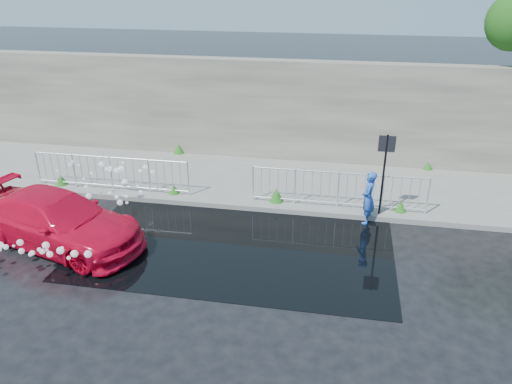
% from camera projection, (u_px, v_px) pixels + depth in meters
% --- Properties ---
extents(ground, '(90.00, 90.00, 0.00)m').
position_uv_depth(ground, '(208.00, 262.00, 12.17)').
color(ground, black).
rests_on(ground, ground).
extents(pavement, '(30.00, 4.00, 0.15)m').
position_uv_depth(pavement, '(247.00, 180.00, 16.61)').
color(pavement, slate).
rests_on(pavement, ground).
extents(curb, '(30.00, 0.25, 0.16)m').
position_uv_depth(curb, '(234.00, 206.00, 14.82)').
color(curb, slate).
rests_on(curb, ground).
extents(retaining_wall, '(30.00, 0.60, 3.50)m').
position_uv_depth(retaining_wall, '(259.00, 109.00, 17.82)').
color(retaining_wall, '#534E46').
rests_on(retaining_wall, pavement).
extents(puddle, '(8.00, 5.00, 0.01)m').
position_uv_depth(puddle, '(236.00, 243.00, 12.98)').
color(puddle, black).
rests_on(puddle, ground).
extents(sign_post, '(0.45, 0.06, 2.50)m').
position_uv_depth(sign_post, '(385.00, 162.00, 13.54)').
color(sign_post, black).
rests_on(sign_post, ground).
extents(railing_left, '(5.05, 0.05, 1.10)m').
position_uv_depth(railing_left, '(111.00, 172.00, 15.51)').
color(railing_left, silver).
rests_on(railing_left, pavement).
extents(railing_right, '(5.05, 0.05, 1.10)m').
position_uv_depth(railing_right, '(338.00, 188.00, 14.37)').
color(railing_right, silver).
rests_on(railing_right, pavement).
extents(weeds, '(12.17, 3.93, 0.41)m').
position_uv_depth(weeds, '(237.00, 179.00, 16.08)').
color(weeds, '#155117').
rests_on(weeds, pavement).
extents(water_spray, '(3.30, 5.56, 1.03)m').
position_uv_depth(water_spray, '(78.00, 208.00, 13.13)').
color(water_spray, white).
rests_on(water_spray, ground).
extents(red_car, '(5.05, 3.06, 1.37)m').
position_uv_depth(red_car, '(58.00, 221.00, 12.67)').
color(red_car, red).
rests_on(red_car, ground).
extents(person, '(0.43, 0.59, 1.52)m').
position_uv_depth(person, '(368.00, 198.00, 13.73)').
color(person, blue).
rests_on(person, ground).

